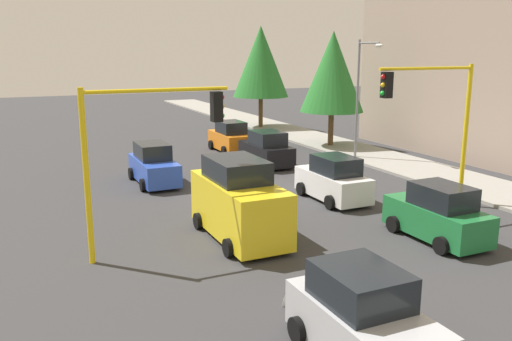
{
  "coord_description": "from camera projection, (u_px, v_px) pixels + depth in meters",
  "views": [
    {
      "loc": [
        21.97,
        -9.31,
        6.36
      ],
      "look_at": [
        1.22,
        0.23,
        1.2
      ],
      "focal_mm": 37.21,
      "sensor_mm": 36.0,
      "label": 1
    }
  ],
  "objects": [
    {
      "name": "ground_plane",
      "position": [
        241.0,
        191.0,
        24.67
      ],
      "size": [
        120.0,
        120.0,
        0.0
      ],
      "primitive_type": "plane",
      "color": "#353538"
    },
    {
      "name": "sidewalk_kerb",
      "position": [
        363.0,
        153.0,
        33.36
      ],
      "size": [
        80.0,
        4.0,
        0.15
      ],
      "primitive_type": "cube",
      "color": "gray",
      "rests_on": "ground"
    },
    {
      "name": "lane_arrow_near",
      "position": [
        311.0,
        311.0,
        13.24
      ],
      "size": [
        2.4,
        1.1,
        1.1
      ],
      "color": "silver",
      "rests_on": "ground"
    },
    {
      "name": "traffic_signal_near_right",
      "position": [
        147.0,
        137.0,
        16.22
      ],
      "size": [
        0.36,
        4.59,
        5.35
      ],
      "color": "yellow",
      "rests_on": "ground"
    },
    {
      "name": "traffic_signal_near_left",
      "position": [
        434.0,
        109.0,
        20.78
      ],
      "size": [
        0.36,
        4.59,
        5.86
      ],
      "color": "yellow",
      "rests_on": "ground"
    },
    {
      "name": "street_lamp_curbside",
      "position": [
        362.0,
        87.0,
        30.66
      ],
      "size": [
        2.15,
        0.28,
        7.0
      ],
      "color": "slate",
      "rests_on": "ground"
    },
    {
      "name": "tree_roadside_far",
      "position": [
        261.0,
        62.0,
        43.28
      ],
      "size": [
        4.57,
        4.57,
        8.36
      ],
      "color": "brown",
      "rests_on": "ground"
    },
    {
      "name": "tree_roadside_mid",
      "position": [
        333.0,
        72.0,
        34.73
      ],
      "size": [
        4.19,
        4.19,
        7.65
      ],
      "color": "brown",
      "rests_on": "ground"
    },
    {
      "name": "delivery_van_yellow",
      "position": [
        239.0,
        202.0,
        18.25
      ],
      "size": [
        4.8,
        2.22,
        2.77
      ],
      "color": "yellow",
      "rests_on": "ground"
    },
    {
      "name": "car_blue",
      "position": [
        154.0,
        165.0,
        25.92
      ],
      "size": [
        4.16,
        1.94,
        1.98
      ],
      "color": "blue",
      "rests_on": "ground"
    },
    {
      "name": "car_white",
      "position": [
        333.0,
        180.0,
        22.95
      ],
      "size": [
        3.86,
        1.96,
        1.98
      ],
      "color": "white",
      "rests_on": "ground"
    },
    {
      "name": "car_black",
      "position": [
        266.0,
        150.0,
        29.97
      ],
      "size": [
        3.91,
        2.08,
        1.98
      ],
      "color": "black",
      "rests_on": "ground"
    },
    {
      "name": "car_silver",
      "position": [
        363.0,
        319.0,
        11.07
      ],
      "size": [
        3.68,
        2.08,
        1.98
      ],
      "color": "#B2B5BA",
      "rests_on": "ground"
    },
    {
      "name": "car_green",
      "position": [
        438.0,
        215.0,
        18.11
      ],
      "size": [
        3.82,
        1.92,
        1.98
      ],
      "color": "#1E7238",
      "rests_on": "ground"
    },
    {
      "name": "car_orange",
      "position": [
        230.0,
        138.0,
        34.14
      ],
      "size": [
        3.82,
        1.97,
        1.98
      ],
      "color": "orange",
      "rests_on": "ground"
    }
  ]
}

